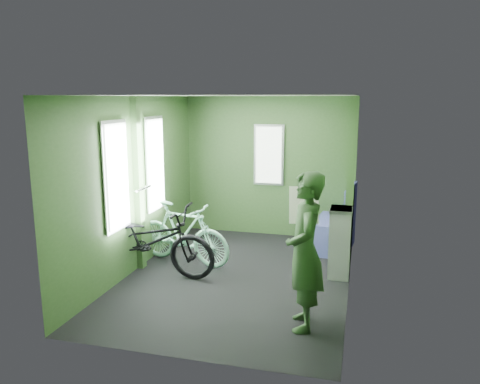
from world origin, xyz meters
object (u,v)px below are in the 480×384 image
object	(u,v)px
waste_box	(340,242)
bench_seat	(335,231)
passenger	(305,251)
bicycle_black	(151,274)
bicycle_mint	(183,263)

from	to	relation	value
waste_box	bench_seat	world-z (taller)	bench_seat
passenger	waste_box	distance (m)	1.55
passenger	waste_box	world-z (taller)	passenger
bicycle_black	passenger	world-z (taller)	passenger
waste_box	passenger	bearing A→B (deg)	-100.68
bicycle_mint	bench_seat	distance (m)	2.35
bicycle_black	bicycle_mint	xyz separation A→B (m)	(0.25, 0.50, 0.00)
bicycle_black	bench_seat	bearing A→B (deg)	-50.77
passenger	waste_box	size ratio (longest dim) A/B	1.75
waste_box	bench_seat	xyz separation A→B (m)	(-0.11, 1.09, -0.16)
passenger	bench_seat	world-z (taller)	passenger
bicycle_black	waste_box	bearing A→B (deg)	-73.56
bicycle_black	bicycle_mint	bearing A→B (deg)	-23.95
bench_seat	bicycle_mint	bearing A→B (deg)	-143.47
bicycle_black	bench_seat	size ratio (longest dim) A/B	1.79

